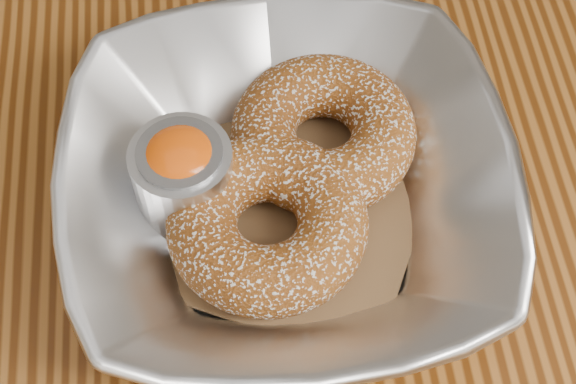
{
  "coord_description": "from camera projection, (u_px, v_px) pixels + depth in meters",
  "views": [
    {
      "loc": [
        -0.08,
        -0.19,
        1.19
      ],
      "look_at": [
        -0.06,
        0.07,
        0.78
      ],
      "focal_mm": 55.0,
      "sensor_mm": 36.0,
      "label": 1
    }
  ],
  "objects": [
    {
      "name": "table",
      "position": [
        386.0,
        379.0,
        0.56
      ],
      "size": [
        1.2,
        0.8,
        0.75
      ],
      "color": "brown",
      "rests_on": "ground_plane"
    },
    {
      "name": "serving_bowl",
      "position": [
        288.0,
        192.0,
        0.48
      ],
      "size": [
        0.24,
        0.24,
        0.06
      ],
      "primitive_type": "imported",
      "color": "silver",
      "rests_on": "table"
    },
    {
      "name": "parchment",
      "position": [
        288.0,
        212.0,
        0.5
      ],
      "size": [
        0.19,
        0.19,
        0.0
      ],
      "primitive_type": "cube",
      "rotation": [
        0.0,
        0.0,
        1.11
      ],
      "color": "brown",
      "rests_on": "table"
    },
    {
      "name": "donut_back",
      "position": [
        323.0,
        133.0,
        0.5
      ],
      "size": [
        0.11,
        0.11,
        0.04
      ],
      "primitive_type": "torus",
      "rotation": [
        0.0,
        0.0,
        0.03
      ],
      "color": "brown",
      "rests_on": "parchment"
    },
    {
      "name": "donut_front",
      "position": [
        267.0,
        223.0,
        0.47
      ],
      "size": [
        0.15,
        0.15,
        0.04
      ],
      "primitive_type": "torus",
      "rotation": [
        0.0,
        0.0,
        0.46
      ],
      "color": "brown",
      "rests_on": "parchment"
    },
    {
      "name": "ramekin",
      "position": [
        183.0,
        175.0,
        0.48
      ],
      "size": [
        0.06,
        0.06,
        0.06
      ],
      "color": "silver",
      "rests_on": "table"
    }
  ]
}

